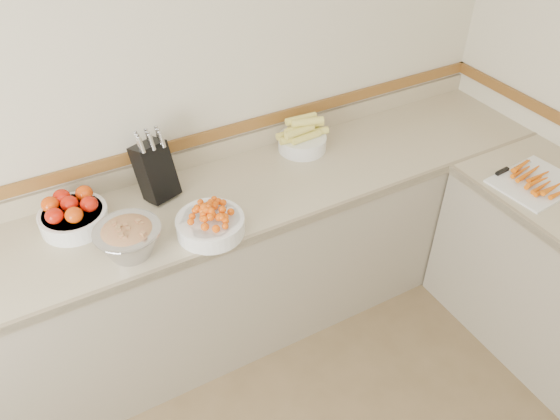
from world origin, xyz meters
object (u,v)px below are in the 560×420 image
cherry_tomato_bowl (210,222)px  rhubarb_bowl (129,238)px  knife_block (155,170)px  cutting_board (535,181)px  tomato_bowl (73,214)px  corn_bowl (302,138)px

cherry_tomato_bowl → rhubarb_bowl: size_ratio=1.07×
knife_block → rhubarb_bowl: size_ratio=1.27×
cutting_board → knife_block: bearing=153.8°
tomato_bowl → cutting_board: bearing=-20.7°
knife_block → cutting_board: (1.65, -0.81, -0.13)m
corn_bowl → cutting_board: bearing=-44.4°
tomato_bowl → corn_bowl: 1.21m
knife_block → rhubarb_bowl: knife_block is taller
knife_block → rhubarb_bowl: bearing=-125.4°
knife_block → rhubarb_bowl: (-0.24, -0.33, -0.06)m
tomato_bowl → cherry_tomato_bowl: (0.51, -0.34, -0.01)m
rhubarb_bowl → cutting_board: 1.95m
knife_block → tomato_bowl: size_ratio=1.19×
tomato_bowl → cutting_board: size_ratio=0.71×
tomato_bowl → cutting_board: (2.05, -0.78, -0.05)m
knife_block → corn_bowl: size_ratio=1.26×
cutting_board → tomato_bowl: bearing=159.3°
cherry_tomato_bowl → corn_bowl: size_ratio=1.06×
corn_bowl → knife_block: bearing=-178.9°
tomato_bowl → cutting_board: 2.19m
tomato_bowl → corn_bowl: (1.21, 0.05, 0.00)m
cherry_tomato_bowl → cutting_board: cherry_tomato_bowl is taller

